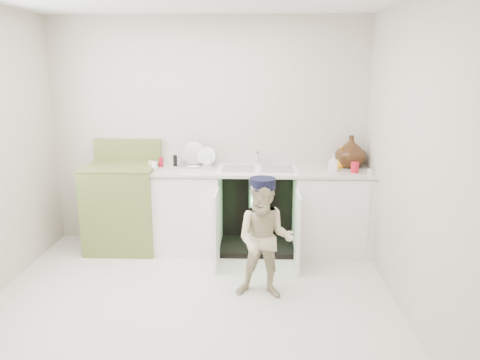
# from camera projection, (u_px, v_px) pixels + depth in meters

# --- Properties ---
(ground) EXTENTS (3.50, 3.50, 0.00)m
(ground) POSITION_uv_depth(u_px,v_px,m) (192.00, 300.00, 4.05)
(ground) COLOR beige
(ground) RESTS_ON ground
(room_shell) EXTENTS (6.00, 5.50, 1.26)m
(room_shell) POSITION_uv_depth(u_px,v_px,m) (189.00, 159.00, 3.75)
(room_shell) COLOR beige
(room_shell) RESTS_ON ground
(counter_run) EXTENTS (2.44, 1.02, 1.24)m
(counter_run) POSITION_uv_depth(u_px,v_px,m) (261.00, 207.00, 5.09)
(counter_run) COLOR white
(counter_run) RESTS_ON ground
(avocado_stove) EXTENTS (0.75, 0.65, 1.17)m
(avocado_stove) POSITION_uv_depth(u_px,v_px,m) (124.00, 205.00, 5.12)
(avocado_stove) COLOR olive
(avocado_stove) RESTS_ON ground
(repair_worker) EXTENTS (0.56, 0.99, 1.06)m
(repair_worker) POSITION_uv_depth(u_px,v_px,m) (265.00, 239.00, 4.00)
(repair_worker) COLOR beige
(repair_worker) RESTS_ON ground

